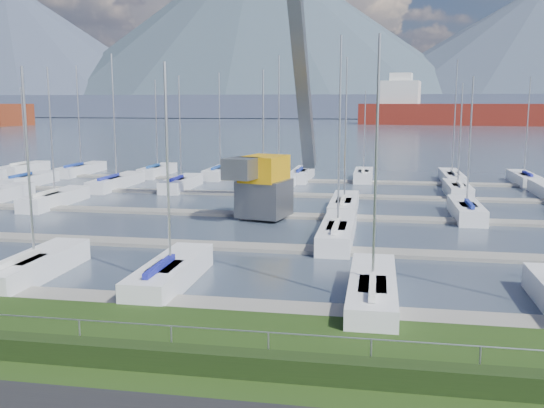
# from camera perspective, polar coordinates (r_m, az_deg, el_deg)

# --- Properties ---
(water) EXTENTS (800.00, 540.00, 0.20)m
(water) POSITION_cam_1_polar(r_m,az_deg,el_deg) (276.84, 9.02, 7.68)
(water) COLOR #3B4757
(hedge) EXTENTS (80.00, 0.70, 0.70)m
(hedge) POSITION_cam_1_polar(r_m,az_deg,el_deg) (18.63, -6.84, -14.40)
(hedge) COLOR black
(hedge) RESTS_ON grass
(fence) EXTENTS (80.00, 0.04, 0.04)m
(fence) POSITION_cam_1_polar(r_m,az_deg,el_deg) (18.66, -6.53, -11.53)
(fence) COLOR #989AA0
(fence) RESTS_ON grass
(foothill) EXTENTS (900.00, 80.00, 12.00)m
(foothill) POSITION_cam_1_polar(r_m,az_deg,el_deg) (346.72, 9.27, 9.08)
(foothill) COLOR #48516A
(foothill) RESTS_ON water
(mountains) EXTENTS (1190.00, 360.00, 115.00)m
(mountains) POSITION_cam_1_polar(r_m,az_deg,el_deg) (423.09, 10.60, 14.62)
(mountains) COLOR #41525F
(mountains) RESTS_ON water
(docks) EXTENTS (90.00, 41.60, 0.25)m
(docks) POSITION_cam_1_polar(r_m,az_deg,el_deg) (43.73, 3.18, -1.18)
(docks) COLOR slate
(docks) RESTS_ON water
(crane) EXTENTS (5.11, 13.44, 22.35)m
(crane) POSITION_cam_1_polar(r_m,az_deg,el_deg) (43.64, 0.15, 6.16)
(crane) COLOR #585A60
(crane) RESTS_ON water
(cargo_ship_mid) EXTENTS (99.51, 30.60, 21.50)m
(cargo_ship_mid) POSITION_cam_1_polar(r_m,az_deg,el_deg) (239.00, 19.16, 7.96)
(cargo_ship_mid) COLOR maroon
(cargo_ship_mid) RESTS_ON water
(sailboat_fleet) EXTENTS (73.78, 49.47, 13.00)m
(sailboat_fleet) POSITION_cam_1_polar(r_m,az_deg,el_deg) (47.96, -1.52, 6.46)
(sailboat_fleet) COLOR navy
(sailboat_fleet) RESTS_ON water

